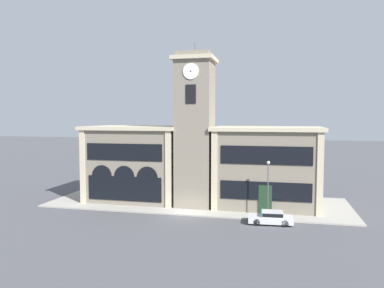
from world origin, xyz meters
TOP-DOWN VIEW (x-y plane):
  - ground_plane at (0.00, 0.00)m, footprint 300.00×300.00m
  - sidewalk_kerb at (0.00, 6.53)m, footprint 37.92×13.06m
  - clock_tower at (-0.00, 4.76)m, footprint 5.03×5.03m
  - town_hall_left_wing at (-8.49, 6.80)m, footprint 12.75×9.15m
  - town_hall_right_wing at (8.71, 6.80)m, footprint 13.20×9.15m
  - parked_car_near at (9.46, -1.15)m, footprint 4.65×2.12m
  - street_lamp at (9.05, 0.77)m, footprint 0.36×0.36m

SIDE VIEW (x-z plane):
  - ground_plane at x=0.00m, z-range 0.00..0.00m
  - sidewalk_kerb at x=0.00m, z-range 0.00..0.15m
  - parked_car_near at x=9.46m, z-range 0.04..1.41m
  - street_lamp at x=9.05m, z-range 1.08..7.33m
  - town_hall_right_wing at x=8.71m, z-range 0.03..9.96m
  - town_hall_left_wing at x=-8.49m, z-range 0.02..9.96m
  - clock_tower at x=0.00m, z-range -0.56..19.62m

